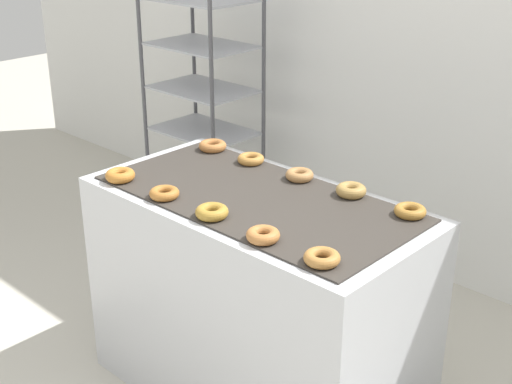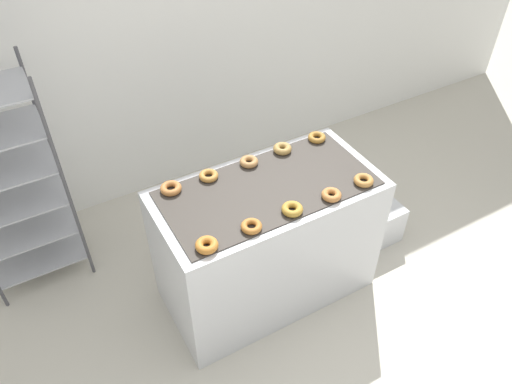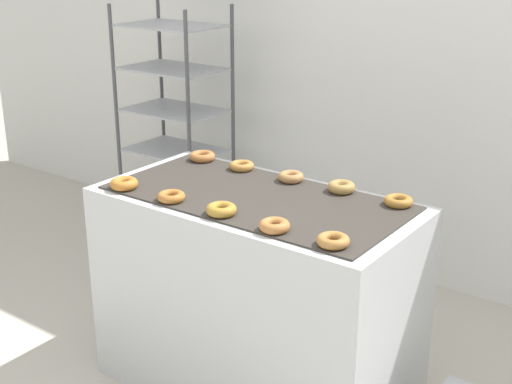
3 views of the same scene
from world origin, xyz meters
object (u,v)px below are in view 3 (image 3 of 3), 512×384
donut_near_right (274,226)px  donut_far_center (291,177)px  donut_near_leftmost (124,184)px  donut_far_leftmost (202,156)px  donut_near_rightmost (333,241)px  donut_near_left (171,197)px  donut_far_right (341,187)px  donut_near_center (221,210)px  fryer_machine (256,296)px  baking_rack_cart (175,131)px  donut_far_rightmost (398,201)px  donut_far_left (242,166)px

donut_near_right → donut_far_center: 0.59m
donut_near_leftmost → donut_far_leftmost: 0.52m
donut_near_rightmost → donut_far_center: donut_far_center is taller
donut_near_leftmost → donut_near_left: 0.28m
donut_near_right → donut_far_right: size_ratio=0.98×
donut_near_leftmost → donut_near_center: bearing=1.2°
fryer_machine → baking_rack_cart: (-1.37, 0.98, 0.35)m
donut_near_leftmost → donut_far_right: bearing=33.6°
baking_rack_cart → donut_far_center: baking_rack_cart is taller
donut_near_rightmost → donut_near_right: bearing=-177.2°
donut_near_right → donut_near_rightmost: 0.25m
donut_near_leftmost → fryer_machine: bearing=26.2°
donut_near_left → donut_near_rightmost: bearing=0.4°
donut_near_right → donut_far_leftmost: 0.96m
donut_near_center → donut_far_leftmost: size_ratio=0.96×
donut_near_rightmost → donut_near_left: bearing=-179.6°
donut_near_left → donut_far_rightmost: same height
donut_near_right → donut_far_left: donut_near_right is taller
donut_near_leftmost → donut_near_center: 0.54m
baking_rack_cart → donut_far_left: 1.32m
donut_near_left → donut_far_rightmost: bearing=33.1°
fryer_machine → donut_near_rightmost: bearing=-25.2°
donut_near_right → donut_far_left: 0.76m
donut_near_left → donut_near_center: size_ratio=0.96×
baking_rack_cart → donut_near_rightmost: 2.27m
donut_near_left → donut_near_right: 0.54m
donut_far_right → donut_far_rightmost: 0.27m
donut_near_center → donut_far_center: bearing=90.2°
baking_rack_cart → donut_near_leftmost: 1.51m
donut_near_left → donut_far_left: size_ratio=1.00×
donut_near_left → donut_far_rightmost: 0.95m
fryer_machine → donut_near_right: bearing=-43.2°
donut_near_center → donut_far_left: size_ratio=1.05×
donut_far_right → donut_far_center: bearing=-177.6°
donut_near_left → donut_near_center: bearing=0.7°
donut_near_center → donut_far_leftmost: donut_near_center is taller
donut_near_right → donut_far_rightmost: size_ratio=0.99×
baking_rack_cart → donut_far_rightmost: size_ratio=13.52×
donut_far_leftmost → donut_far_right: 0.79m
donut_near_leftmost → donut_near_center: size_ratio=1.00×
donut_far_rightmost → donut_near_right: bearing=-116.4°
fryer_machine → donut_near_left: 0.62m
donut_near_center → donut_far_right: size_ratio=1.02×
donut_near_leftmost → donut_far_left: size_ratio=1.04×
donut_far_rightmost → donut_near_center: bearing=-135.7°
fryer_machine → donut_near_rightmost: 0.77m
donut_near_right → donut_far_left: size_ratio=1.00×
donut_near_center → donut_far_rightmost: donut_near_center is taller
donut_near_left → donut_far_center: size_ratio=1.01×
donut_near_right → baking_rack_cart: bearing=143.0°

